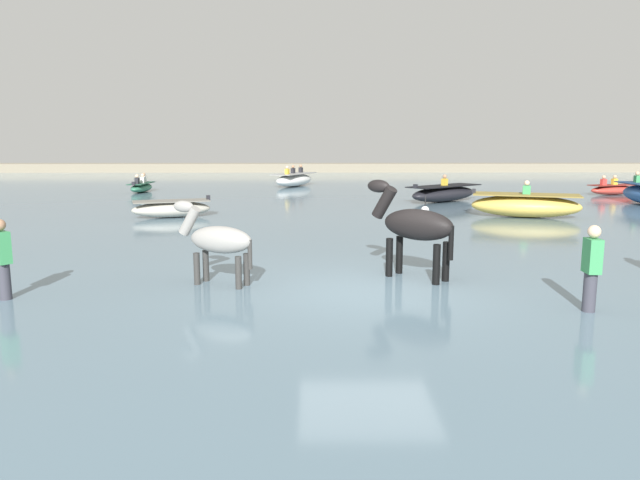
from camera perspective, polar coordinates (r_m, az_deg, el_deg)
ground_plane at (r=10.71m, az=4.68°, el=-6.25°), size 120.00×120.00×0.00m
water_surface at (r=20.48m, az=2.07°, el=1.73°), size 90.00×90.00×0.26m
horse_lead_grey at (r=11.08m, az=-9.83°, el=-0.17°), size 1.63×0.92×1.80m
horse_trailing_black at (r=11.56m, az=9.07°, el=1.25°), size 1.70×1.56×2.14m
boat_far_offshore at (r=32.35m, az=-16.83°, el=4.91°), size 0.90×2.50×0.96m
boat_mid_outer at (r=21.97m, az=19.19°, el=3.15°), size 3.95×2.47×1.29m
boat_mid_channel at (r=21.38m, az=-14.11°, el=2.93°), size 2.88×1.82×0.73m
boat_distant_west at (r=32.87m, az=26.40°, el=4.39°), size 2.79×1.62×0.98m
boat_near_starboard at (r=34.99m, az=-2.51°, el=5.83°), size 2.79×3.91×1.24m
boat_distant_east at (r=26.68m, az=11.86°, el=4.41°), size 3.85×3.45×1.19m
person_onlooker_right at (r=11.26m, az=-28.23°, el=-2.06°), size 0.37×0.36×1.63m
person_spectator_far at (r=10.14m, az=24.65°, el=-2.96°), size 0.21×0.33×1.63m
channel_buoy at (r=21.94m, az=10.09°, el=2.87°), size 0.30×0.30×0.69m
far_shoreline at (r=51.22m, az=0.38°, el=6.84°), size 80.00×2.40×0.99m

